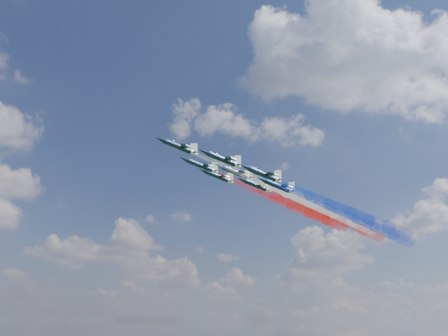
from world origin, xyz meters
TOP-DOWN VIEW (x-y plane):
  - jet_lead at (-34.93, 9.49)m, footprint 15.88×13.09m
  - trail_lead at (-5.68, 5.97)m, footprint 48.45×11.28m
  - jet_inner_left at (-27.07, -0.78)m, footprint 15.88×13.09m
  - trail_inner_left at (2.19, -4.30)m, footprint 48.45×11.28m
  - jet_inner_right at (-22.46, 17.05)m, footprint 15.88×13.09m
  - trail_inner_right at (6.79, 13.53)m, footprint 48.45×11.28m
  - jet_outer_left at (-18.57, -7.78)m, footprint 15.88×13.09m
  - trail_outer_left at (10.68, -11.30)m, footprint 48.45×11.28m
  - jet_center_third at (-16.02, 7.93)m, footprint 15.88×13.09m
  - trail_center_third at (13.24, 4.41)m, footprint 48.45×11.28m
  - jet_outer_right at (-11.04, 24.34)m, footprint 15.88×13.09m
  - trail_outer_right at (18.22, 20.82)m, footprint 48.45×11.28m
  - jet_rear_left at (-7.46, -1.16)m, footprint 15.88×13.09m
  - trail_rear_left at (21.80, -4.68)m, footprint 48.45×11.28m
  - jet_rear_right at (-3.78, 13.44)m, footprint 15.88×13.09m
  - trail_rear_right at (25.48, 9.92)m, footprint 48.45×11.28m

SIDE VIEW (x-z plane):
  - trail_rear_left at x=21.80m, z-range 139.38..155.90m
  - trail_outer_left at x=10.68m, z-range 139.55..156.07m
  - trail_rear_right at x=25.48m, z-range 143.32..159.84m
  - trail_inner_left at x=2.19m, z-range 144.03..160.55m
  - trail_center_third at x=13.24m, z-range 144.22..160.75m
  - jet_rear_left at x=-7.46m, z-range 149.90..159.23m
  - jet_outer_left at x=-18.57m, z-range 150.07..159.40m
  - trail_inner_right at x=6.79m, z-range 147.40..163.93m
  - trail_outer_right at x=18.22m, z-range 147.57..164.10m
  - trail_lead at x=-5.68m, z-range 148.92..165.45m
  - jet_rear_right at x=-3.78m, z-range 153.84..163.17m
  - jet_inner_left at x=-27.07m, z-range 154.55..163.88m
  - jet_center_third at x=-16.02m, z-range 154.75..164.08m
  - jet_inner_right at x=-22.46m, z-range 157.92..167.26m
  - jet_outer_right at x=-11.04m, z-range 158.09..167.43m
  - jet_lead at x=-34.93m, z-range 159.44..168.78m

